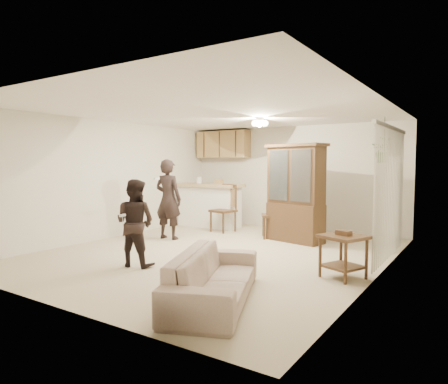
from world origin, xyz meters
The scene contains 23 objects.
floor centered at (0.00, 0.00, 0.00)m, with size 6.50×6.50×0.00m, color #BAA68D.
ceiling centered at (0.00, 0.00, 2.50)m, with size 5.50×6.50×0.02m, color white.
wall_back centered at (0.00, 3.25, 1.25)m, with size 5.50×0.02×2.50m, color beige.
wall_front centered at (0.00, -3.25, 1.25)m, with size 5.50×0.02×2.50m, color beige.
wall_left centered at (-2.75, 0.00, 1.25)m, with size 0.02×6.50×2.50m, color beige.
wall_right centered at (2.75, 0.00, 1.25)m, with size 0.02×6.50×2.50m, color beige.
breakfast_bar centered at (-1.85, 2.35, 0.50)m, with size 1.60×0.55×1.00m, color white.
bar_top centered at (-1.85, 2.35, 1.05)m, with size 1.75×0.70×0.08m, color tan.
upper_cabinets centered at (-1.90, 3.07, 2.10)m, with size 1.50×0.34×0.70m, color olive.
vertical_blinds centered at (2.71, 0.90, 1.10)m, with size 0.06×2.30×2.10m, color beige, non-canonical shape.
ceiling_fixture centered at (0.20, 1.20, 2.40)m, with size 0.36×0.36×0.20m, color beige, non-canonical shape.
hanging_plant centered at (2.30, 2.40, 1.85)m, with size 0.43×0.37×0.48m, color #285020.
plant_cord centered at (2.30, 2.40, 2.17)m, with size 0.01×0.01×0.65m, color black.
sofa centered at (1.39, -2.12, 0.37)m, with size 1.87×0.73×0.73m, color beige.
adult centered at (-1.60, 0.51, 0.90)m, with size 0.66×0.43×1.80m, color black.
child centered at (-0.54, -1.48, 0.68)m, with size 0.66×0.51×1.35m, color black.
china_hutch centered at (0.76, 1.71, 0.98)m, with size 1.34×0.75×1.99m.
side_table centered at (2.36, -0.38, 0.31)m, with size 0.72×0.72×0.67m.
chair_bar centered at (-1.13, 1.91, 0.31)m, with size 0.57×0.57×1.11m.
chair_hutch_left centered at (0.20, 1.83, 0.31)m, with size 0.66×0.66×1.08m.
chair_hutch_right centered at (0.83, 2.09, 0.27)m, with size 0.45×0.45×0.96m.
controller_adult centered at (-1.56, 0.12, 1.29)m, with size 0.04×0.15×0.04m, color silver.
controller_child centered at (-0.48, -1.79, 0.83)m, with size 0.04×0.12×0.04m, color silver.
Camera 1 is at (3.96, -5.85, 1.58)m, focal length 32.00 mm.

